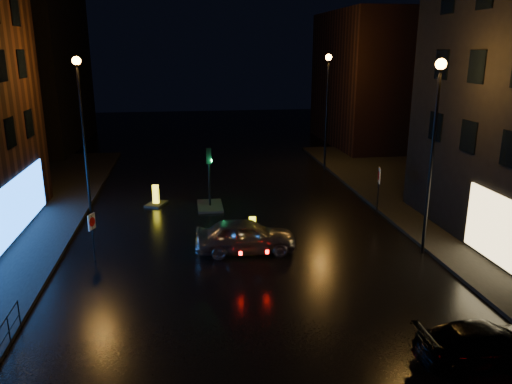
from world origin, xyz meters
The scene contains 13 objects.
ground centered at (0.00, 0.00, 0.00)m, with size 120.00×120.00×0.00m, color black.
building_far_left centered at (-16.00, 35.00, 7.00)m, with size 8.00×16.00×14.00m, color black.
building_far_right centered at (15.00, 32.00, 6.00)m, with size 8.00×14.00×12.00m, color black.
street_lamp_lfar centered at (-7.80, 14.00, 5.56)m, with size 0.44×0.44×8.37m.
street_lamp_rnear centered at (7.80, 6.00, 5.56)m, with size 0.44×0.44×8.37m.
street_lamp_rfar centered at (7.80, 22.00, 5.56)m, with size 0.44×0.44×8.37m.
traffic_signal centered at (-1.20, 14.00, 0.50)m, with size 1.40×2.40×3.45m.
silver_hatchback centered at (0.02, 7.22, 0.76)m, with size 1.79×4.44×1.51m, color #A5A6AC.
dark_sedan centered at (5.84, -1.86, 0.59)m, with size 1.65×4.07×1.18m, color black.
bollard_near centered at (0.52, 8.58, 0.25)m, with size 1.11×1.46×1.15m.
bollard_far centered at (-4.27, 14.85, 0.26)m, with size 1.38×1.62×1.20m.
road_sign_left centered at (-6.50, 7.25, 1.56)m, with size 0.23×0.48×2.08m.
road_sign_right centered at (7.90, 11.69, 1.90)m, with size 0.22×0.61×2.54m.
Camera 1 is at (-2.47, -13.31, 8.76)m, focal length 35.00 mm.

